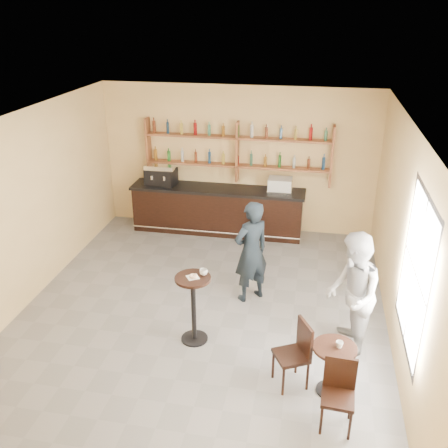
% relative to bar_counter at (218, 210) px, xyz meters
% --- Properties ---
extents(floor, '(7.00, 7.00, 0.00)m').
position_rel_bar_counter_xyz_m(floor, '(0.39, -3.15, -0.52)').
color(floor, slate).
rests_on(floor, ground).
extents(ceiling, '(7.00, 7.00, 0.00)m').
position_rel_bar_counter_xyz_m(ceiling, '(0.39, -3.15, 2.68)').
color(ceiling, white).
rests_on(ceiling, wall_back).
extents(wall_back, '(7.00, 0.00, 7.00)m').
position_rel_bar_counter_xyz_m(wall_back, '(0.39, 0.35, 1.08)').
color(wall_back, '#EEC887').
rests_on(wall_back, floor).
extents(wall_front, '(7.00, 0.00, 7.00)m').
position_rel_bar_counter_xyz_m(wall_front, '(0.39, -6.65, 1.08)').
color(wall_front, '#EEC887').
rests_on(wall_front, floor).
extents(wall_left, '(0.00, 7.00, 7.00)m').
position_rel_bar_counter_xyz_m(wall_left, '(-2.61, -3.15, 1.08)').
color(wall_left, '#EEC887').
rests_on(wall_left, floor).
extents(wall_right, '(0.00, 7.00, 7.00)m').
position_rel_bar_counter_xyz_m(wall_right, '(3.39, -3.15, 1.08)').
color(wall_right, '#EEC887').
rests_on(wall_right, floor).
extents(window_pane, '(0.00, 2.00, 2.00)m').
position_rel_bar_counter_xyz_m(window_pane, '(3.39, -4.35, 1.18)').
color(window_pane, white).
rests_on(window_pane, wall_right).
extents(window_frame, '(0.04, 1.70, 2.10)m').
position_rel_bar_counter_xyz_m(window_frame, '(3.38, -4.35, 1.18)').
color(window_frame, black).
rests_on(window_frame, wall_right).
extents(shelf_unit, '(4.00, 0.26, 1.40)m').
position_rel_bar_counter_xyz_m(shelf_unit, '(0.39, 0.22, 1.29)').
color(shelf_unit, brown).
rests_on(shelf_unit, wall_back).
extents(liquor_bottles, '(3.68, 0.10, 1.00)m').
position_rel_bar_counter_xyz_m(liquor_bottles, '(0.39, 0.22, 1.46)').
color(liquor_bottles, '#8C5919').
rests_on(liquor_bottles, shelf_unit).
extents(bar_counter, '(3.82, 0.75, 1.03)m').
position_rel_bar_counter_xyz_m(bar_counter, '(0.00, 0.00, 0.00)').
color(bar_counter, black).
rests_on(bar_counter, floor).
extents(espresso_machine, '(0.70, 0.50, 0.47)m').
position_rel_bar_counter_xyz_m(espresso_machine, '(-1.27, 0.00, 0.75)').
color(espresso_machine, black).
rests_on(espresso_machine, bar_counter).
extents(pastry_case, '(0.57, 0.48, 0.31)m').
position_rel_bar_counter_xyz_m(pastry_case, '(1.36, 0.00, 0.67)').
color(pastry_case, silver).
rests_on(pastry_case, bar_counter).
extents(pedestal_table, '(0.55, 0.55, 1.10)m').
position_rel_bar_counter_xyz_m(pedestal_table, '(0.44, -3.97, 0.03)').
color(pedestal_table, black).
rests_on(pedestal_table, floor).
extents(napkin, '(0.23, 0.23, 0.00)m').
position_rel_bar_counter_xyz_m(napkin, '(0.44, -3.97, 0.58)').
color(napkin, white).
rests_on(napkin, pedestal_table).
extents(donut, '(0.13, 0.13, 0.04)m').
position_rel_bar_counter_xyz_m(donut, '(0.45, -3.98, 0.61)').
color(donut, '#DE8E51').
rests_on(donut, napkin).
extents(cup_pedestal, '(0.14, 0.14, 0.09)m').
position_rel_bar_counter_xyz_m(cup_pedestal, '(0.58, -3.87, 0.63)').
color(cup_pedestal, white).
rests_on(cup_pedestal, pedestal_table).
extents(man_main, '(0.78, 0.76, 1.81)m').
position_rel_bar_counter_xyz_m(man_main, '(1.11, -2.64, 0.39)').
color(man_main, black).
rests_on(man_main, floor).
extents(cafe_table, '(0.69, 0.69, 0.73)m').
position_rel_bar_counter_xyz_m(cafe_table, '(2.49, -4.72, -0.15)').
color(cafe_table, black).
rests_on(cafe_table, floor).
extents(cup_cafe, '(0.11, 0.11, 0.09)m').
position_rel_bar_counter_xyz_m(cup_cafe, '(2.54, -4.72, 0.25)').
color(cup_cafe, white).
rests_on(cup_cafe, cafe_table).
extents(chair_west, '(0.55, 0.55, 0.95)m').
position_rel_bar_counter_xyz_m(chair_west, '(1.94, -4.67, -0.04)').
color(chair_west, black).
rests_on(chair_west, floor).
extents(chair_south, '(0.41, 0.41, 0.90)m').
position_rel_bar_counter_xyz_m(chair_south, '(2.54, -5.32, -0.07)').
color(chair_south, black).
rests_on(chair_south, floor).
extents(patron_second, '(0.76, 0.95, 1.89)m').
position_rel_bar_counter_xyz_m(patron_second, '(2.72, -3.78, 0.43)').
color(patron_second, '#97989C').
rests_on(patron_second, floor).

